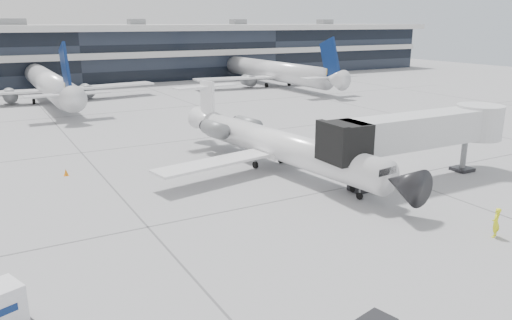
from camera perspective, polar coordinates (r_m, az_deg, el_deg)
ground at (r=34.44m, az=3.83°, el=-4.44°), size 220.00×220.00×0.00m
terminal at (r=110.67m, az=-20.47°, el=11.06°), size 170.00×22.00×10.00m
bg_jet_center at (r=83.43m, az=-22.46°, el=6.24°), size 32.00×40.00×9.60m
bg_jet_right at (r=96.69m, az=1.89°, el=8.52°), size 32.00×40.00×9.60m
regional_jet at (r=40.88m, az=2.28°, el=1.91°), size 21.62×27.00×6.23m
jet_bridge at (r=39.82m, az=18.87°, el=3.28°), size 16.49×3.66×5.31m
ramp_worker at (r=31.25m, az=25.73°, el=-6.46°), size 0.74×0.64×1.72m
traffic_cone at (r=42.14m, az=-20.89°, el=-1.34°), size 0.43×0.43×0.55m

